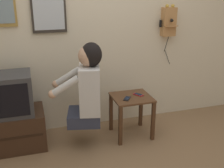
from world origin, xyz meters
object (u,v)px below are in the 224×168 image
Objects in this scene: person at (87,85)px; wall_mirror at (48,1)px; wall_phone_antique at (169,22)px; cell_phone_held at (127,98)px; cell_phone_spare at (138,95)px; television at (11,94)px.

wall_mirror reaches higher than person.
cell_phone_held is (-0.70, -0.43, -0.80)m from wall_phone_antique.
wall_phone_antique is 1.15m from cell_phone_held.
wall_mirror reaches higher than cell_phone_spare.
wall_mirror is at bearing 31.85° from television.
wall_mirror is 1.50m from cell_phone_spare.
cell_phone_held is (0.47, 0.01, -0.22)m from person.
cell_phone_spare is (1.45, -0.09, -0.14)m from television.
television reaches higher than cell_phone_spare.
wall_phone_antique is (1.98, 0.26, 0.67)m from television.
wall_mirror reaches higher than wall_phone_antique.
television is 0.59× the size of wall_phone_antique.
wall_phone_antique is 1.10× the size of wall_mirror.
wall_phone_antique reaches higher than cell_phone_spare.
wall_phone_antique reaches higher than person.
television is 1.29m from cell_phone_held.
cell_phone_spare is at bearing 58.84° from cell_phone_held.
person reaches higher than cell_phone_spare.
cell_phone_spare is (0.64, 0.09, -0.22)m from person.
television is at bearing -148.15° from wall_mirror.
cell_phone_held is (1.28, -0.17, -0.14)m from television.
cell_phone_spare is at bearing -69.41° from person.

